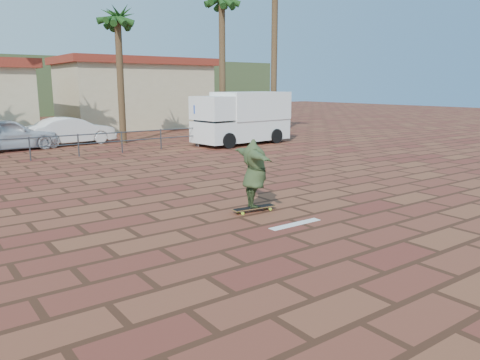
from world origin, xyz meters
name	(u,v)px	position (x,y,z in m)	size (l,w,h in m)	color
ground	(239,217)	(0.00, 0.00, 0.00)	(120.00, 120.00, 0.00)	brown
paint_stripe	(295,224)	(0.70, -1.20, 0.00)	(1.40, 0.22, 0.01)	white
guardrail	(78,141)	(0.00, 12.00, 0.68)	(24.06, 0.06, 1.00)	#47494F
palm_center	(117,21)	(3.50, 15.50, 6.36)	(2.40, 2.40, 7.75)	brown
palm_right	(222,3)	(9.00, 14.00, 7.58)	(2.40, 2.40, 9.05)	brown
building_east	(135,93)	(8.00, 24.00, 2.54)	(10.60, 6.60, 5.00)	beige
longboard	(254,208)	(0.61, 0.20, 0.09)	(1.19, 0.37, 0.11)	olive
skateboarder	(254,174)	(0.61, 0.20, 0.96)	(2.09, 0.57, 1.70)	#364726
campervan	(242,117)	(8.56, 11.50, 1.44)	(5.44, 2.68, 2.74)	white
car_silver	(6,134)	(-2.17, 16.00, 0.79)	(1.85, 4.61, 1.57)	silver
car_white	(72,131)	(1.09, 16.50, 0.72)	(1.53, 4.38, 1.44)	white
street_sign	(198,118)	(6.00, 11.80, 1.47)	(0.42, 0.13, 2.10)	gray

